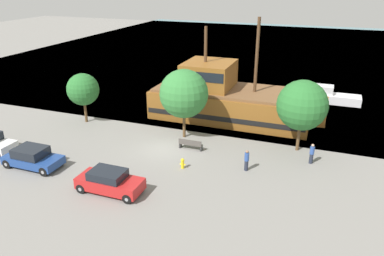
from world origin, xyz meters
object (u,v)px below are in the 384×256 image
(pirate_ship, at_px, (228,99))
(fire_hydrant, at_px, (183,163))
(bench_promenade_east, at_px, (190,144))
(pedestrian_walking_far, at_px, (312,154))
(pedestrian_walking_near, at_px, (247,160))
(parked_car_curb_mid, at_px, (110,181))
(parked_car_curb_front, at_px, (32,157))
(moored_boat_dockside, at_px, (322,95))

(pirate_ship, xyz_separation_m, fire_hydrant, (-0.29, -11.01, -1.47))
(bench_promenade_east, distance_m, pedestrian_walking_far, 9.09)
(fire_hydrant, height_order, pedestrian_walking_near, pedestrian_walking_near)
(fire_hydrant, bearing_deg, pirate_ship, 88.50)
(parked_car_curb_mid, distance_m, pedestrian_walking_near, 9.41)
(pedestrian_walking_far, bearing_deg, parked_car_curb_mid, -143.99)
(fire_hydrant, bearing_deg, parked_car_curb_front, -160.99)
(pirate_ship, height_order, parked_car_curb_mid, pirate_ship)
(pirate_ship, xyz_separation_m, parked_car_curb_mid, (-3.44, -15.48, -1.15))
(moored_boat_dockside, xyz_separation_m, bench_promenade_east, (-9.04, -16.24, -0.22))
(moored_boat_dockside, distance_m, pedestrian_walking_near, 18.53)
(pirate_ship, distance_m, pedestrian_walking_near, 10.58)
(parked_car_curb_front, bearing_deg, parked_car_curb_mid, -8.08)
(pirate_ship, distance_m, parked_car_curb_mid, 15.90)
(pirate_ship, relative_size, bench_promenade_east, 8.50)
(parked_car_curb_mid, xyz_separation_m, pedestrian_walking_far, (11.63, 8.45, 0.04))
(moored_boat_dockside, bearing_deg, fire_hydrant, -113.67)
(parked_car_curb_front, height_order, bench_promenade_east, parked_car_curb_front)
(fire_hydrant, relative_size, pedestrian_walking_far, 0.50)
(bench_promenade_east, height_order, pedestrian_walking_far, pedestrian_walking_far)
(parked_car_curb_front, height_order, pedestrian_walking_far, pedestrian_walking_far)
(parked_car_curb_mid, bearing_deg, fire_hydrant, 54.82)
(moored_boat_dockside, height_order, bench_promenade_east, moored_boat_dockside)
(pedestrian_walking_far, bearing_deg, parked_car_curb_front, -158.12)
(parked_car_curb_front, bearing_deg, pedestrian_walking_far, 21.88)
(parked_car_curb_front, distance_m, bench_promenade_east, 11.59)
(parked_car_curb_mid, xyz_separation_m, fire_hydrant, (3.15, 4.47, -0.32))
(bench_promenade_east, bearing_deg, parked_car_curb_mid, -108.87)
(pirate_ship, xyz_separation_m, parked_car_curb_front, (-10.40, -14.50, -1.17))
(parked_car_curb_mid, distance_m, pedestrian_walking_far, 14.38)
(moored_boat_dockside, distance_m, parked_car_curb_front, 29.43)
(fire_hydrant, relative_size, pedestrian_walking_near, 0.49)
(bench_promenade_east, relative_size, pedestrian_walking_near, 1.21)
(pirate_ship, distance_m, bench_promenade_east, 8.09)
(pirate_ship, xyz_separation_m, bench_promenade_east, (-0.86, -7.92, -1.44))
(pirate_ship, distance_m, parked_car_curb_front, 17.88)
(moored_boat_dockside, height_order, fire_hydrant, moored_boat_dockside)
(fire_hydrant, bearing_deg, moored_boat_dockside, 66.33)
(bench_promenade_east, xyz_separation_m, pedestrian_walking_near, (4.86, -1.81, 0.33))
(bench_promenade_east, bearing_deg, pirate_ship, 83.84)
(moored_boat_dockside, relative_size, bench_promenade_east, 4.08)
(parked_car_curb_front, height_order, pedestrian_walking_near, pedestrian_walking_near)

